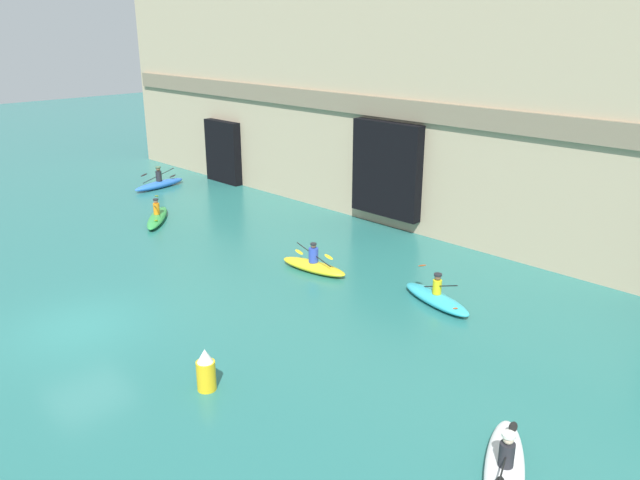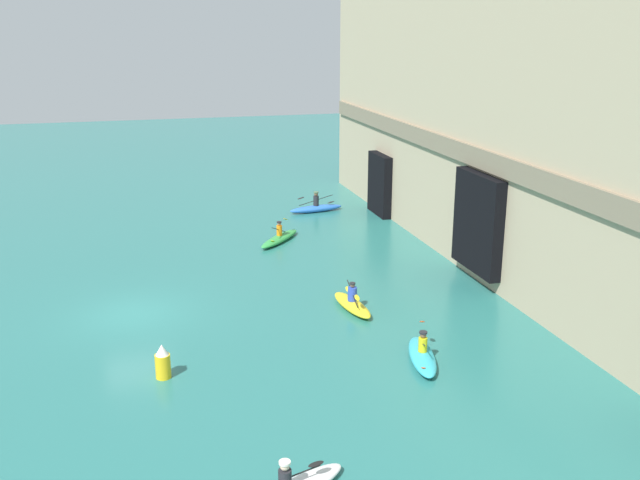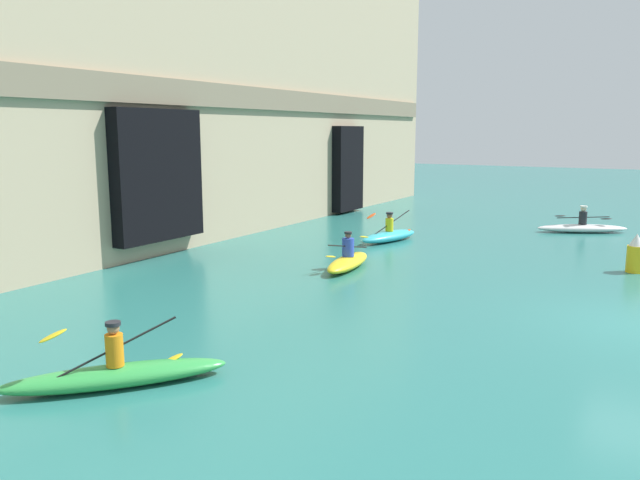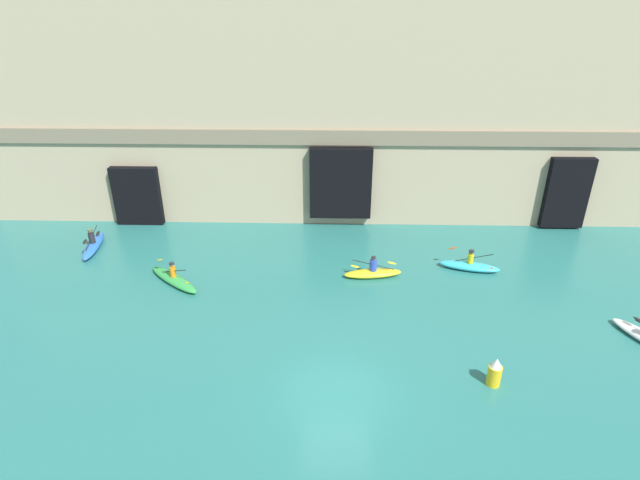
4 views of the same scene
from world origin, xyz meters
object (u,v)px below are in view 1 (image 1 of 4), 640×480
kayak_yellow (313,265)px  marker_buoy (206,371)px  kayak_white (505,470)px  kayak_blue (159,184)px  kayak_cyan (436,298)px  kayak_green (157,217)px

kayak_yellow → marker_buoy: size_ratio=2.57×
kayak_yellow → kayak_white: bearing=146.7°
kayak_blue → marker_buoy: (18.77, -10.03, 0.28)m
kayak_cyan → marker_buoy: kayak_cyan is taller
kayak_yellow → kayak_cyan: size_ratio=0.95×
kayak_green → kayak_blue: size_ratio=0.93×
kayak_blue → kayak_cyan: kayak_blue is taller
kayak_green → kayak_white: (20.35, -4.28, -0.01)m
kayak_yellow → kayak_white: kayak_yellow is taller
kayak_green → kayak_white: size_ratio=0.89×
kayak_white → kayak_blue: (-25.75, 7.67, 0.05)m
kayak_white → marker_buoy: (-6.98, -2.36, 0.33)m
kayak_blue → marker_buoy: 21.29m
kayak_blue → kayak_cyan: (19.93, -1.74, -0.03)m
kayak_green → kayak_cyan: 14.62m
kayak_white → marker_buoy: bearing=-99.0°
kayak_white → marker_buoy: size_ratio=3.11×
marker_buoy → kayak_white: bearing=18.7°
kayak_blue → kayak_yellow: bearing=-108.0°
kayak_yellow → kayak_blue: 15.23m
kayak_blue → kayak_white: bearing=-114.9°
kayak_green → kayak_blue: kayak_blue is taller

